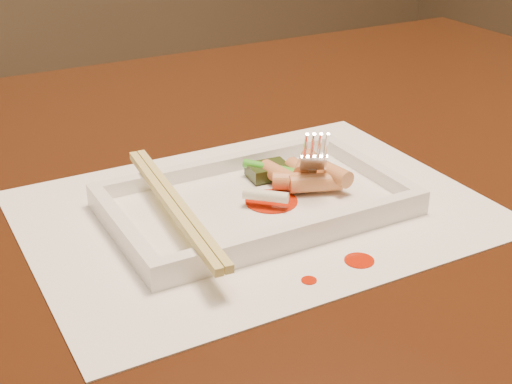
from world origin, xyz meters
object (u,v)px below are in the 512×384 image
plate_base (256,206)px  fork (314,105)px  placemat (256,211)px  chopstick_a (170,205)px  table (214,269)px

plate_base → fork: fork is taller
plate_base → placemat: bearing=90.0°
placemat → chopstick_a: 0.09m
plate_base → chopstick_a: size_ratio=1.14×
table → chopstick_a: (-0.07, -0.08, 0.13)m
fork → table: bearing=142.6°
table → placemat: placemat is taller
table → fork: fork is taller
placemat → plate_base: 0.00m
table → chopstick_a: 0.17m
table → placemat: bearing=-84.2°
placemat → table: bearing=95.8°
placemat → plate_base: size_ratio=1.54×
plate_base → chopstick_a: chopstick_a is taller
plate_base → fork: (0.07, 0.02, 0.08)m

